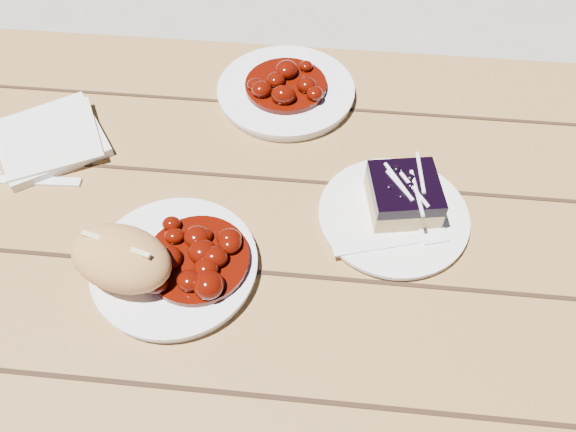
# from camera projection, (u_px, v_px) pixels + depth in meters

# --- Properties ---
(ground) EXTENTS (60.00, 60.00, 0.00)m
(ground) POSITION_uv_depth(u_px,v_px,m) (140.00, 392.00, 1.39)
(ground) COLOR gray
(ground) RESTS_ON ground
(picnic_table) EXTENTS (2.00, 1.55, 0.75)m
(picnic_table) POSITION_uv_depth(u_px,v_px,m) (65.00, 265.00, 0.92)
(picnic_table) COLOR brown
(picnic_table) RESTS_ON ground
(main_plate) EXTENTS (0.21, 0.21, 0.02)m
(main_plate) POSITION_uv_depth(u_px,v_px,m) (175.00, 266.00, 0.72)
(main_plate) COLOR white
(main_plate) RESTS_ON picnic_table
(goulash_stew) EXTENTS (0.13, 0.13, 0.04)m
(goulash_stew) POSITION_uv_depth(u_px,v_px,m) (196.00, 252.00, 0.70)
(goulash_stew) COLOR #500A02
(goulash_stew) RESTS_ON main_plate
(bread_roll) EXTENTS (0.15, 0.12, 0.07)m
(bread_roll) POSITION_uv_depth(u_px,v_px,m) (121.00, 258.00, 0.68)
(bread_roll) COLOR tan
(bread_roll) RESTS_ON main_plate
(dessert_plate) EXTENTS (0.20, 0.20, 0.01)m
(dessert_plate) POSITION_uv_depth(u_px,v_px,m) (393.00, 216.00, 0.77)
(dessert_plate) COLOR white
(dessert_plate) RESTS_ON picnic_table
(blueberry_cake) EXTENTS (0.10, 0.10, 0.05)m
(blueberry_cake) POSITION_uv_depth(u_px,v_px,m) (404.00, 194.00, 0.76)
(blueberry_cake) COLOR #D0B871
(blueberry_cake) RESTS_ON dessert_plate
(fork_dessert) EXTENTS (0.16, 0.07, 0.00)m
(fork_dessert) POSITION_uv_depth(u_px,v_px,m) (379.00, 245.00, 0.74)
(fork_dessert) COLOR white
(fork_dessert) RESTS_ON dessert_plate
(napkin_stack) EXTENTS (0.21, 0.21, 0.01)m
(napkin_stack) POSITION_uv_depth(u_px,v_px,m) (50.00, 139.00, 0.86)
(napkin_stack) COLOR white
(napkin_stack) RESTS_ON picnic_table
(fork_table) EXTENTS (0.16, 0.03, 0.00)m
(fork_table) POSITION_uv_depth(u_px,v_px,m) (38.00, 181.00, 0.82)
(fork_table) COLOR white
(fork_table) RESTS_ON picnic_table
(second_plate) EXTENTS (0.22, 0.22, 0.02)m
(second_plate) POSITION_uv_depth(u_px,v_px,m) (286.00, 92.00, 0.93)
(second_plate) COLOR white
(second_plate) RESTS_ON picnic_table
(second_stew) EXTENTS (0.13, 0.13, 0.04)m
(second_stew) POSITION_uv_depth(u_px,v_px,m) (286.00, 78.00, 0.90)
(second_stew) COLOR #500A02
(second_stew) RESTS_ON second_plate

